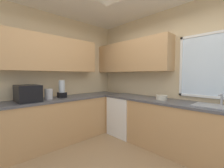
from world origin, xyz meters
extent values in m
cube|color=beige|center=(0.00, 1.70, 1.34)|extent=(3.80, 0.06, 2.68)
cube|color=beige|center=(-1.87, 0.00, 1.34)|extent=(0.06, 3.47, 2.68)
cube|color=white|center=(0.91, 1.66, 1.01)|extent=(1.36, 0.04, 0.04)
cube|color=white|center=(0.25, 1.66, 1.53)|extent=(0.04, 0.04, 1.09)
cube|color=tan|center=(-1.68, -0.20, 1.80)|extent=(0.32, 2.34, 0.70)
cube|color=tan|center=(-0.86, 1.51, 1.80)|extent=(1.96, 0.32, 0.70)
cone|color=silver|center=(0.00, 0.00, 2.26)|extent=(0.44, 0.44, 0.14)
cube|color=tan|center=(-1.53, 0.00, 0.43)|extent=(0.62, 3.05, 0.87)
cube|color=#4C4C51|center=(-1.53, 0.00, 0.89)|extent=(0.65, 3.08, 0.04)
cube|color=tan|center=(0.21, 1.36, 0.43)|extent=(2.86, 0.62, 0.87)
cube|color=#4C4C51|center=(0.21, 1.36, 0.89)|extent=(2.89, 0.65, 0.04)
cube|color=white|center=(-0.87, 1.33, 0.43)|extent=(0.60, 0.60, 0.86)
cube|color=black|center=(-1.53, -0.51, 1.05)|extent=(0.48, 0.36, 0.29)
cylinder|color=#B7B7BC|center=(-1.51, -0.15, 1.01)|extent=(0.15, 0.15, 0.20)
cube|color=#9EA0A5|center=(0.91, 1.36, 0.91)|extent=(0.65, 0.40, 0.02)
cylinder|color=#B7B7BC|center=(0.91, 1.52, 1.00)|extent=(0.03, 0.03, 0.18)
cylinder|color=#B7B7BC|center=(0.91, 1.42, 1.08)|extent=(0.02, 0.20, 0.02)
cylinder|color=beige|center=(0.02, 1.36, 0.95)|extent=(0.20, 0.20, 0.09)
cube|color=black|center=(-1.53, 0.12, 0.96)|extent=(0.15, 0.15, 0.11)
cylinder|color=#B2BCC6|center=(-1.53, 0.12, 1.14)|extent=(0.12, 0.12, 0.25)
camera|label=1|loc=(1.36, -1.21, 1.37)|focal=23.61mm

